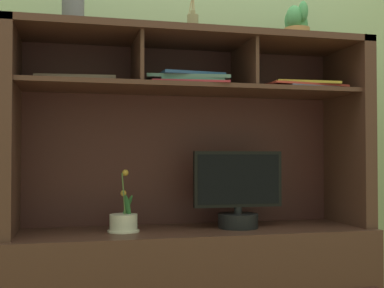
{
  "coord_description": "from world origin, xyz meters",
  "views": [
    {
      "loc": [
        -0.54,
        -2.25,
        0.85
      ],
      "look_at": [
        0.0,
        0.0,
        0.91
      ],
      "focal_mm": 47.36,
      "sensor_mm": 36.0,
      "label": 1
    }
  ],
  "objects": [
    {
      "name": "potted_succulent",
      "position": [
        0.53,
        0.02,
        1.49
      ],
      "size": [
        0.14,
        0.14,
        0.19
      ],
      "color": "#B37B46",
      "rests_on": "media_console"
    },
    {
      "name": "ceramic_vase",
      "position": [
        -0.53,
        0.01,
        1.52
      ],
      "size": [
        0.1,
        0.1,
        0.21
      ],
      "color": "#5E5C61",
      "rests_on": "media_console"
    },
    {
      "name": "diffuser_bottle",
      "position": [
        0.0,
        -0.01,
        1.46
      ],
      "size": [
        0.05,
        0.05,
        0.29
      ],
      "color": "#877A55",
      "rests_on": "media_console"
    },
    {
      "name": "magazine_stack_left",
      "position": [
        -0.03,
        -0.05,
        1.19
      ],
      "size": [
        0.39,
        0.3,
        0.05
      ],
      "color": "maroon",
      "rests_on": "media_console"
    },
    {
      "name": "potted_orchid",
      "position": [
        -0.31,
        -0.02,
        0.56
      ],
      "size": [
        0.14,
        0.14,
        0.27
      ],
      "color": "beige",
      "rests_on": "media_console"
    },
    {
      "name": "back_wall",
      "position": [
        0.0,
        0.28,
        1.4
      ],
      "size": [
        6.0,
        0.02,
        2.8
      ],
      "primitive_type": "cube",
      "color": "#9DB482",
      "rests_on": "ground"
    },
    {
      "name": "media_console",
      "position": [
        0.0,
        0.01,
        0.42
      ],
      "size": [
        1.65,
        0.52,
        1.41
      ],
      "color": "#482B22",
      "rests_on": "ground"
    },
    {
      "name": "tv_monitor",
      "position": [
        0.21,
        -0.03,
        0.67
      ],
      "size": [
        0.42,
        0.19,
        0.35
      ],
      "color": "black",
      "rests_on": "media_console"
    },
    {
      "name": "magazine_stack_centre",
      "position": [
        -0.51,
        0.06,
        1.19
      ],
      "size": [
        0.37,
        0.27,
        0.04
      ],
      "color": "slate",
      "rests_on": "media_console"
    },
    {
      "name": "magazine_stack_right",
      "position": [
        0.52,
        -0.04,
        1.18
      ],
      "size": [
        0.42,
        0.3,
        0.03
      ],
      "color": "slate",
      "rests_on": "media_console"
    }
  ]
}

